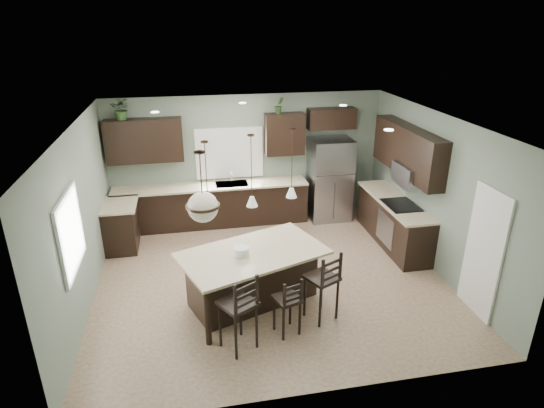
{
  "coord_description": "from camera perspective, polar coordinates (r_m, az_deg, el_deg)",
  "views": [
    {
      "loc": [
        -1.31,
        -6.87,
        4.32
      ],
      "look_at": [
        0.1,
        0.4,
        1.25
      ],
      "focal_mm": 30.0,
      "sensor_mm": 36.0,
      "label": 1
    }
  ],
  "objects": [
    {
      "name": "plant_back_left",
      "position": [
        9.65,
        -18.38,
        11.27
      ],
      "size": [
        0.45,
        0.41,
        0.44
      ],
      "primitive_type": "imported",
      "rotation": [
        0.0,
        0.0,
        -0.17
      ],
      "color": "#2A4920",
      "rests_on": "back_upper_left"
    },
    {
      "name": "window_left",
      "position": [
        6.88,
        -24.07,
        -3.33
      ],
      "size": [
        0.02,
        1.1,
        1.0
      ],
      "primitive_type": "cube",
      "color": "white",
      "rests_on": "room_shell"
    },
    {
      "name": "right_upper_cabs",
      "position": [
        9.09,
        16.65,
        6.47
      ],
      "size": [
        0.34,
        2.35,
        0.9
      ],
      "primitive_type": "cube",
      "color": "black",
      "rests_on": "room_shell"
    },
    {
      "name": "fridge_header",
      "position": [
        10.17,
        7.49,
        10.6
      ],
      "size": [
        1.05,
        0.34,
        0.45
      ],
      "primitive_type": "cube",
      "color": "black",
      "rests_on": "room_shell"
    },
    {
      "name": "kitchen_island",
      "position": [
        7.33,
        -2.35,
        -9.24
      ],
      "size": [
        2.5,
        1.94,
        0.92
      ],
      "primitive_type": "cube",
      "rotation": [
        0.0,
        0.0,
        0.35
      ],
      "color": "black",
      "rests_on": "ground"
    },
    {
      "name": "microwave",
      "position": [
        8.95,
        16.87,
        3.51
      ],
      "size": [
        0.4,
        0.75,
        0.4
      ],
      "primitive_type": "cube",
      "color": "gray",
      "rests_on": "right_upper_cabs"
    },
    {
      "name": "bar_stool_left",
      "position": [
        6.38,
        -4.32,
        -13.29
      ],
      "size": [
        0.6,
        0.6,
        1.19
      ],
      "primitive_type": "cube",
      "rotation": [
        0.0,
        0.0,
        0.53
      ],
      "color": "black",
      "rests_on": "ground"
    },
    {
      "name": "back_upper_left",
      "position": [
        9.78,
        -15.71,
        7.66
      ],
      "size": [
        1.55,
        0.34,
        0.9
      ],
      "primitive_type": "cube",
      "color": "black",
      "rests_on": "room_shell"
    },
    {
      "name": "right_countertop",
      "position": [
        9.35,
        15.14,
        0.38
      ],
      "size": [
        0.66,
        2.35,
        0.04
      ],
      "primitive_type": "cube",
      "color": "beige",
      "rests_on": "right_lower_cabs"
    },
    {
      "name": "faucet",
      "position": [
        9.86,
        -5.08,
        3.25
      ],
      "size": [
        0.02,
        0.02,
        0.28
      ],
      "primitive_type": "cylinder",
      "color": "silver",
      "rests_on": "back_countertop"
    },
    {
      "name": "plant_back_right",
      "position": [
        9.78,
        0.91,
        12.27
      ],
      "size": [
        0.23,
        0.2,
        0.36
      ],
      "primitive_type": "imported",
      "rotation": [
        0.0,
        0.0,
        0.23
      ],
      "color": "#2D4A20",
      "rests_on": "back_upper_right"
    },
    {
      "name": "back_upper_right",
      "position": [
        9.97,
        1.58,
        8.76
      ],
      "size": [
        0.85,
        0.34,
        0.9
      ],
      "primitive_type": "cube",
      "color": "black",
      "rests_on": "room_shell"
    },
    {
      "name": "chandelier",
      "position": [
        5.8,
        -8.83,
        2.11
      ],
      "size": [
        0.44,
        0.44,
        0.95
      ],
      "primitive_type": null,
      "color": "beige",
      "rests_on": "room_shell"
    },
    {
      "name": "right_lower_cabs",
      "position": [
        9.54,
        14.97,
        -2.22
      ],
      "size": [
        0.6,
        2.35,
        0.9
      ],
      "primitive_type": "cube",
      "color": "black",
      "rests_on": "ground"
    },
    {
      "name": "pendant_right",
      "position": [
        6.91,
        2.52,
        5.07
      ],
      "size": [
        0.17,
        0.17,
        1.1
      ],
      "primitive_type": null,
      "color": "white",
      "rests_on": "room_shell"
    },
    {
      "name": "refrigerator",
      "position": [
        10.29,
        7.26,
        3.07
      ],
      "size": [
        0.9,
        0.74,
        1.85
      ],
      "primitive_type": "cube",
      "color": "gray",
      "rests_on": "ground"
    },
    {
      "name": "pantry_door",
      "position": [
        7.58,
        25.03,
        -5.57
      ],
      "size": [
        0.04,
        0.82,
        2.04
      ],
      "primitive_type": "cube",
      "color": "white",
      "rests_on": "ground"
    },
    {
      "name": "bar_stool_center",
      "position": [
        6.69,
        1.9,
        -12.54
      ],
      "size": [
        0.44,
        0.44,
        0.95
      ],
      "primitive_type": "cube",
      "rotation": [
        0.0,
        0.0,
        0.31
      ],
      "color": "black",
      "rests_on": "ground"
    },
    {
      "name": "pendant_left",
      "position": [
        6.29,
        -8.22,
        3.05
      ],
      "size": [
        0.17,
        0.17,
        1.1
      ],
      "primitive_type": null,
      "color": "white",
      "rests_on": "room_shell"
    },
    {
      "name": "room_shell",
      "position": [
        7.47,
        -0.17,
        1.97
      ],
      "size": [
        6.0,
        6.0,
        6.0
      ],
      "color": "slate",
      "rests_on": "ground"
    },
    {
      "name": "back_countertop",
      "position": [
        9.91,
        -7.65,
        2.25
      ],
      "size": [
        4.2,
        0.66,
        0.04
      ],
      "primitive_type": "cube",
      "color": "beige",
      "rests_on": "back_lower_cabs"
    },
    {
      "name": "left_return_countertop",
      "position": [
        9.32,
        -18.63,
        -0.11
      ],
      "size": [
        0.66,
        0.96,
        0.04
      ],
      "primitive_type": "cube",
      "color": "beige",
      "rests_on": "left_return_cabs"
    },
    {
      "name": "serving_dish",
      "position": [
        6.99,
        -3.87,
        -5.96
      ],
      "size": [
        0.24,
        0.24,
        0.14
      ],
      "primitive_type": "cylinder",
      "color": "silver",
      "rests_on": "kitchen_island"
    },
    {
      "name": "window_back",
      "position": [
        10.04,
        -5.38,
        6.4
      ],
      "size": [
        1.35,
        0.02,
        1.0
      ],
      "primitive_type": "cube",
      "color": "white",
      "rests_on": "room_shell"
    },
    {
      "name": "bar_stool_right",
      "position": [
        6.98,
        6.23,
        -10.07
      ],
      "size": [
        0.57,
        0.57,
        1.16
      ],
      "primitive_type": "cube",
      "rotation": [
        0.0,
        0.0,
        0.45
      ],
      "color": "black",
      "rests_on": "ground"
    },
    {
      "name": "left_return_cabs",
      "position": [
        9.5,
        -18.4,
        -2.74
      ],
      "size": [
        0.6,
        0.9,
        0.9
      ],
      "primitive_type": "cube",
      "color": "black",
      "rests_on": "ground"
    },
    {
      "name": "sink_inset",
      "position": [
        9.94,
        -5.07,
        2.52
      ],
      "size": [
        0.7,
        0.45,
        0.01
      ],
      "primitive_type": "cube",
      "color": "gray",
      "rests_on": "back_countertop"
    },
    {
      "name": "back_lower_cabs",
      "position": [
        10.1,
        -7.53,
        -0.21
      ],
      "size": [
        4.2,
        0.6,
        0.9
      ],
      "primitive_type": "cube",
      "color": "black",
      "rests_on": "ground"
    },
    {
      "name": "cooktop",
      "position": [
        9.11,
        15.89,
        -0.11
      ],
      "size": [
        0.58,
        0.75,
        0.02
      ],
      "primitive_type": "cube",
      "color": "black",
      "rests_on": "right_countertop"
    },
    {
      "name": "pendant_center",
      "position": [
        6.57,
        -2.6,
        4.13
      ],
      "size": [
        0.17,
        0.17,
        1.1
      ],
      "primitive_type": null,
      "color": "silver",
      "rests_on": "room_shell"
    },
    {
      "name": "ground",
      "position": [
        8.22,
        -0.16,
        -9.19
      ],
      "size": [
        6.0,
        6.0,
        0.0
      ],
      "primitive_type": "plane",
      "color": "#9E8466",
      "rests_on": "ground"
    },
    {
      "name": "wall_oven_front",
      "position": [
        9.19,
        13.97,
        -3.09
      ],
      "size": [
        0.01,
        0.72,
        0.6
      ],
      "primitive_type": "cube",
      "color": "gray",
      "rests_on": "right_lower_cabs"
    }
  ]
}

